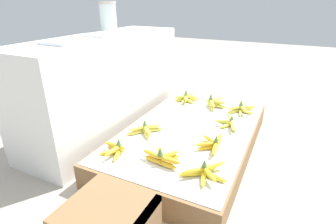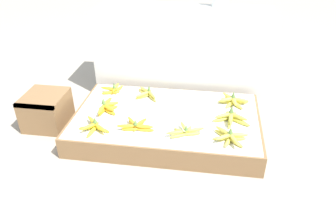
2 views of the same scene
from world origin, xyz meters
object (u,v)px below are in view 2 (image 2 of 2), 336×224
Objects in this scene: banana_bunch_back_left at (113,89)px; banana_bunch_back_midleft at (147,94)px; banana_bunch_middle_right at (231,118)px; banana_bunch_back_right at (233,101)px; foam_tray_white at (185,9)px; banana_bunch_middle_left at (107,107)px; banana_bunch_front_midleft at (136,126)px; banana_bunch_front_midright at (185,131)px; banana_bunch_front_right at (230,137)px; banana_bunch_front_left at (94,126)px; wooden_crate at (46,110)px.

banana_bunch_back_left is 0.84× the size of banana_bunch_back_midleft.
banana_bunch_middle_right reaches higher than banana_bunch_back_midleft.
banana_bunch_back_left is 0.90m from banana_bunch_back_right.
banana_bunch_back_left is 0.73× the size of foam_tray_white.
banana_bunch_front_midleft is at bearing -36.73° from banana_bunch_middle_left.
banana_bunch_front_right is (0.27, -0.03, 0.00)m from banana_bunch_front_midright.
banana_bunch_back_right is (0.63, -0.02, 0.00)m from banana_bunch_back_midleft.
banana_bunch_front_midright is 0.93× the size of banana_bunch_middle_right.
banana_bunch_front_left is 0.89× the size of banana_bunch_middle_right.
banana_bunch_middle_right reaches higher than banana_bunch_front_midleft.
banana_bunch_back_right is at bearing 14.32° from banana_bunch_middle_left.
banana_bunch_back_midleft is (0.25, 0.47, 0.00)m from banana_bunch_front_left.
banana_bunch_back_right is (1.32, 0.23, 0.06)m from wooden_crate.
banana_bunch_front_midleft is at bearing -87.82° from banana_bunch_back_midleft.
banana_bunch_front_midleft is 1.03m from foam_tray_white.
banana_bunch_middle_left is 0.34m from banana_bunch_back_midleft.
banana_bunch_back_midleft is at bearing 62.28° from banana_bunch_front_left.
banana_bunch_back_left reaches higher than banana_bunch_front_midleft.
banana_bunch_front_left reaches higher than banana_bunch_front_midright.
banana_bunch_back_midleft is at bearing 126.84° from banana_bunch_front_midright.
banana_bunch_back_left is at bearing 92.49° from banana_bunch_front_left.
foam_tray_white is (-0.10, 0.88, 0.53)m from banana_bunch_front_midright.
banana_bunch_middle_left is (-0.57, 0.20, 0.01)m from banana_bunch_front_midright.
banana_bunch_front_midright is 1.08× the size of banana_bunch_front_right.
banana_bunch_front_midleft is 0.94× the size of banana_bunch_middle_right.
banana_bunch_front_left is at bearing -170.53° from banana_bunch_front_midleft.
banana_bunch_front_midright is (0.31, -0.01, -0.00)m from banana_bunch_front_midleft.
banana_bunch_front_midleft is at bearing -103.76° from foam_tray_white.
banana_bunch_middle_right reaches higher than banana_bunch_front_right.
banana_bunch_front_left is 0.23m from banana_bunch_middle_left.
banana_bunch_front_left is 0.95× the size of banana_bunch_front_midleft.
banana_bunch_front_midleft is 0.63m from banana_bunch_middle_right.
banana_bunch_middle_left reaches higher than banana_bunch_front_midright.
banana_bunch_back_left reaches higher than banana_bunch_front_left.
banana_bunch_front_left is 1.04× the size of foam_tray_white.
banana_bunch_middle_right reaches higher than banana_bunch_back_left.
banana_bunch_back_right reaches higher than banana_bunch_front_midleft.
banana_bunch_front_right reaches higher than banana_bunch_front_midleft.
banana_bunch_back_right is at bearing 9.78° from wooden_crate.
banana_bunch_middle_right is (0.01, 0.21, 0.01)m from banana_bunch_front_right.
banana_bunch_front_midright is at bearing -10.84° from wooden_crate.
banana_bunch_front_right is at bearing -93.66° from banana_bunch_back_right.
banana_bunch_front_midleft is 1.06× the size of banana_bunch_back_right.
banana_bunch_middle_left is 1.02× the size of foam_tray_white.
banana_bunch_front_right is at bearing -9.72° from wooden_crate.
wooden_crate is 1.31m from banana_bunch_middle_right.
banana_bunch_front_left is at bearing -165.93° from banana_bunch_middle_right.
banana_bunch_front_left is (0.44, -0.23, 0.05)m from wooden_crate.
wooden_crate is 1.33× the size of banana_bunch_front_left.
banana_bunch_front_midright is 0.76m from banana_bunch_back_left.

